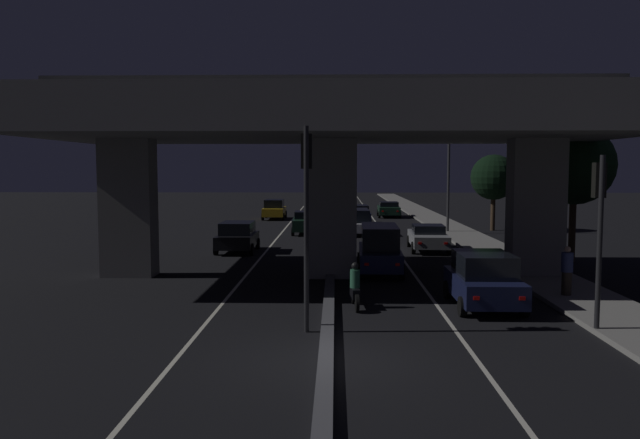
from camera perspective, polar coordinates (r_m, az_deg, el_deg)
The scene contains 22 objects.
ground_plane at distance 15.02m, azimuth 0.56°, elevation -12.75°, with size 200.00×200.00×0.00m, color black.
lane_line_left_inner at distance 49.67m, azimuth -2.91°, elevation -0.47°, with size 0.12×126.00×0.00m, color beige.
lane_line_right_inner at distance 49.64m, azimuth 5.30°, elevation -0.49°, with size 0.12×126.00×0.00m, color beige.
median_divider at distance 49.52m, azimuth 1.19°, elevation -0.37°, with size 0.36×126.00×0.20m, color #4C4C51.
sidewalk_right at distance 43.38m, azimuth 12.63°, elevation -1.24°, with size 2.80×126.00×0.16m, color gray.
elevated_overpass at distance 25.69m, azimuth 0.97°, elevation 8.54°, with size 23.80×11.04×8.26m.
traffic_light_left_of_median at distance 16.98m, azimuth -1.24°, elevation 2.41°, with size 0.30×0.49×5.64m.
traffic_light_right_of_median at distance 18.42m, azimuth 24.16°, elevation 0.59°, with size 0.30×0.49×4.86m.
street_lamp at distance 43.65m, azimuth 11.25°, elevation 5.39°, with size 2.53×0.32×8.61m.
car_dark_blue_lead at distance 20.94m, azimuth 14.73°, elevation -5.33°, with size 2.07×4.03×1.78m.
car_dark_blue_second at distance 26.85m, azimuth 5.47°, elevation -2.63°, with size 1.99×4.75×2.05m.
car_silver_third at distance 34.57m, azimuth 9.85°, elevation -1.60°, with size 2.17×4.69×1.42m.
car_white_fourth at distance 42.33m, azimuth 3.43°, elevation -0.15°, with size 1.93×4.48×1.72m.
car_dark_blue_fifth at distance 50.01m, azimuth 3.49°, elevation 0.46°, with size 2.04×4.48×1.55m.
car_dark_green_sixth at distance 57.51m, azimuth 6.30°, elevation 0.96°, with size 2.12×4.35×1.42m.
car_black_lead_oncoming at distance 33.80m, azimuth -7.56°, elevation -1.54°, with size 2.06×3.93×1.61m.
car_dark_green_second_oncoming at distance 42.69m, azimuth -1.28°, elevation -0.26°, with size 2.01×4.02×1.54m.
car_taxi_yellow_third_oncoming at distance 54.99m, azimuth -4.19°, elevation 0.96°, with size 1.99×4.15×1.74m.
motorcycle_black_filtering_near at distance 20.25m, azimuth 3.22°, elevation -6.32°, with size 0.34×1.84×1.49m.
pedestrian_on_sidewalk at distance 23.06m, azimuth 21.65°, elevation -4.39°, with size 0.39×0.39×1.68m.
roadside_tree_kerbside_near at distance 31.98m, azimuth 22.23°, elevation 4.61°, with size 3.78×3.78×6.55m.
roadside_tree_kerbside_mid at distance 46.49m, azimuth 15.59°, elevation 3.72°, with size 3.26×3.26×5.48m.
Camera 1 is at (0.22, -14.32, 4.52)m, focal length 35.00 mm.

